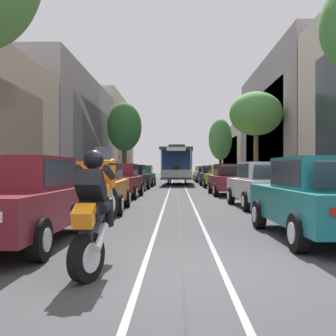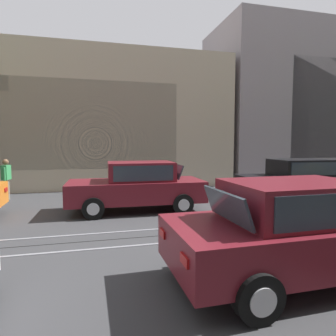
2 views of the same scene
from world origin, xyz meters
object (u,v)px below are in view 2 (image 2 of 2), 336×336
Objects in this scene: parked_car_maroon_mid_right at (300,230)px; pedestrian_on_left_pavement at (6,177)px; parked_car_maroon_mid_left at (137,186)px; parked_car_black_fourth_left at (298,180)px.

parked_car_maroon_mid_right is 2.78× the size of pedestrian_on_left_pavement.
parked_car_maroon_mid_left is 5.73m from parked_car_maroon_mid_right.
parked_car_maroon_mid_right is at bearing 37.77° from pedestrian_on_left_pavement.
parked_car_maroon_mid_right is at bearing -37.62° from parked_car_black_fourth_left.
parked_car_maroon_mid_left is at bearing -89.26° from parked_car_black_fourth_left.
parked_car_maroon_mid_left is 5.50m from pedestrian_on_left_pavement.
parked_car_black_fourth_left and parked_car_maroon_mid_right have the same top height.
parked_car_maroon_mid_left and parked_car_black_fourth_left have the same top height.
parked_car_black_fourth_left is 2.79× the size of pedestrian_on_left_pavement.
parked_car_black_fourth_left is 1.01× the size of parked_car_maroon_mid_right.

